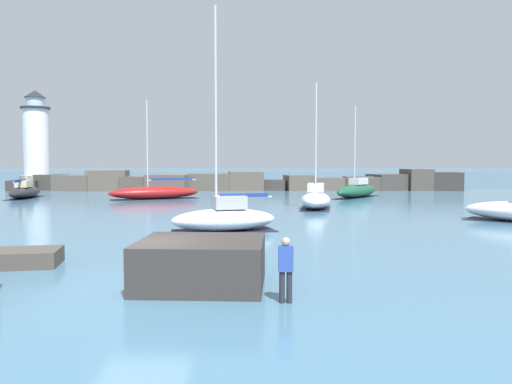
# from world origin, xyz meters

# --- Properties ---
(ground_plane) EXTENTS (600.00, 600.00, 0.00)m
(ground_plane) POSITION_xyz_m (0.00, 0.00, 0.00)
(ground_plane) COLOR teal
(open_sea_beyond) EXTENTS (400.00, 116.00, 0.01)m
(open_sea_beyond) POSITION_xyz_m (0.00, 108.03, 0.00)
(open_sea_beyond) COLOR #386684
(open_sea_beyond) RESTS_ON ground
(breakwater_jetty) EXTENTS (55.77, 6.73, 2.59)m
(breakwater_jetty) POSITION_xyz_m (1.08, 47.99, 0.99)
(breakwater_jetty) COLOR #383330
(breakwater_jetty) RESTS_ON ground
(lighthouse) EXTENTS (4.10, 4.10, 12.32)m
(lighthouse) POSITION_xyz_m (-24.26, 48.88, 5.27)
(lighthouse) COLOR gray
(lighthouse) RESTS_ON ground
(foreground_rocks) EXTENTS (9.91, 6.73, 1.29)m
(foreground_rocks) POSITION_xyz_m (-0.60, 0.23, 0.58)
(foreground_rocks) COLOR #4C443D
(foreground_rocks) RESTS_ON ground
(sailboat_moored_0) EXTENTS (6.16, 7.69, 8.81)m
(sailboat_moored_0) POSITION_xyz_m (13.00, 35.18, 0.73)
(sailboat_moored_0) COLOR #195138
(sailboat_moored_0) RESTS_ON ground
(sailboat_moored_1) EXTENTS (8.50, 5.29, 9.15)m
(sailboat_moored_1) POSITION_xyz_m (-6.32, 32.90, 0.63)
(sailboat_moored_1) COLOR maroon
(sailboat_moored_1) RESTS_ON ground
(sailboat_moored_2) EXTENTS (3.02, 7.26, 7.42)m
(sailboat_moored_2) POSITION_xyz_m (-19.05, 34.28, 0.63)
(sailboat_moored_2) COLOR black
(sailboat_moored_2) RESTS_ON ground
(sailboat_moored_3) EXTENTS (5.74, 3.75, 11.07)m
(sailboat_moored_3) POSITION_xyz_m (1.54, 11.46, 0.68)
(sailboat_moored_3) COLOR white
(sailboat_moored_3) RESTS_ON ground
(sailboat_moored_4) EXTENTS (3.01, 5.76, 9.18)m
(sailboat_moored_4) POSITION_xyz_m (7.55, 23.47, 0.72)
(sailboat_moored_4) COLOR white
(sailboat_moored_4) RESTS_ON ground
(person_on_rocks) EXTENTS (0.36, 0.22, 1.62)m
(person_on_rocks) POSITION_xyz_m (3.84, -1.39, 0.90)
(person_on_rocks) COLOR #282833
(person_on_rocks) RESTS_ON ground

